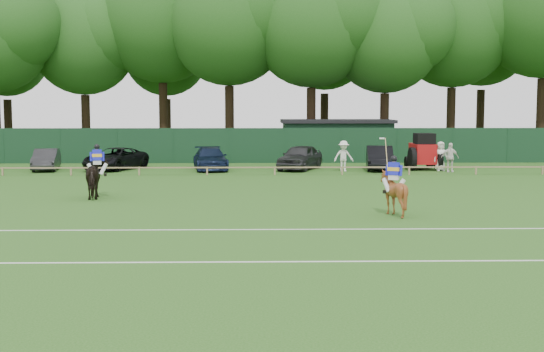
{
  "coord_description": "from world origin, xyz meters",
  "views": [
    {
      "loc": [
        -0.12,
        -24.79,
        4.11
      ],
      "look_at": [
        0.5,
        3.0,
        1.4
      ],
      "focal_mm": 48.0,
      "sensor_mm": 36.0,
      "label": 1
    }
  ],
  "objects_px": {
    "sedan_grey": "(46,160)",
    "tractor": "(423,152)",
    "suv_black": "(115,159)",
    "spectator_left": "(344,156)",
    "estate_black": "(380,158)",
    "horse_chestnut": "(393,193)",
    "sedan_navy": "(210,159)",
    "spectator_right": "(441,156)",
    "horse_dark": "(98,177)",
    "spectator_mid": "(450,157)",
    "utility_shed": "(337,139)",
    "hatch_grey": "(300,157)"
  },
  "relations": [
    {
      "from": "horse_chestnut",
      "to": "sedan_navy",
      "type": "relative_size",
      "value": 0.34
    },
    {
      "from": "horse_chestnut",
      "to": "sedan_grey",
      "type": "bearing_deg",
      "value": -22.01
    },
    {
      "from": "horse_chestnut",
      "to": "sedan_navy",
      "type": "bearing_deg",
      "value": -43.14
    },
    {
      "from": "spectator_mid",
      "to": "spectator_left",
      "type": "bearing_deg",
      "value": 179.02
    },
    {
      "from": "sedan_navy",
      "to": "spectator_left",
      "type": "relative_size",
      "value": 2.56
    },
    {
      "from": "spectator_left",
      "to": "spectator_mid",
      "type": "bearing_deg",
      "value": -15.19
    },
    {
      "from": "suv_black",
      "to": "spectator_left",
      "type": "bearing_deg",
      "value": 15.82
    },
    {
      "from": "estate_black",
      "to": "utility_shed",
      "type": "distance_m",
      "value": 8.96
    },
    {
      "from": "sedan_grey",
      "to": "tractor",
      "type": "height_order",
      "value": "tractor"
    },
    {
      "from": "horse_chestnut",
      "to": "spectator_left",
      "type": "xyz_separation_m",
      "value": [
        0.32,
        18.16,
        0.11
      ]
    },
    {
      "from": "horse_chestnut",
      "to": "estate_black",
      "type": "xyz_separation_m",
      "value": [
        2.75,
        19.15,
        -0.08
      ]
    },
    {
      "from": "hatch_grey",
      "to": "tractor",
      "type": "distance_m",
      "value": 7.89
    },
    {
      "from": "sedan_navy",
      "to": "hatch_grey",
      "type": "bearing_deg",
      "value": -7.94
    },
    {
      "from": "sedan_grey",
      "to": "tractor",
      "type": "distance_m",
      "value": 24.02
    },
    {
      "from": "suv_black",
      "to": "spectator_right",
      "type": "distance_m",
      "value": 20.66
    },
    {
      "from": "spectator_mid",
      "to": "utility_shed",
      "type": "relative_size",
      "value": 0.22
    },
    {
      "from": "horse_chestnut",
      "to": "estate_black",
      "type": "distance_m",
      "value": 19.35
    },
    {
      "from": "estate_black",
      "to": "tractor",
      "type": "distance_m",
      "value": 2.83
    },
    {
      "from": "horse_dark",
      "to": "spectator_right",
      "type": "bearing_deg",
      "value": -156.82
    },
    {
      "from": "sedan_grey",
      "to": "spectator_right",
      "type": "bearing_deg",
      "value": -11.65
    },
    {
      "from": "estate_black",
      "to": "utility_shed",
      "type": "relative_size",
      "value": 0.55
    },
    {
      "from": "suv_black",
      "to": "hatch_grey",
      "type": "distance_m",
      "value": 11.84
    },
    {
      "from": "hatch_grey",
      "to": "tractor",
      "type": "bearing_deg",
      "value": 20.74
    },
    {
      "from": "estate_black",
      "to": "suv_black",
      "type": "bearing_deg",
      "value": -175.12
    },
    {
      "from": "sedan_grey",
      "to": "spectator_mid",
      "type": "bearing_deg",
      "value": -13.43
    },
    {
      "from": "horse_dark",
      "to": "tractor",
      "type": "bearing_deg",
      "value": -153.63
    },
    {
      "from": "suv_black",
      "to": "spectator_right",
      "type": "relative_size",
      "value": 2.72
    },
    {
      "from": "tractor",
      "to": "utility_shed",
      "type": "bearing_deg",
      "value": 116.46
    },
    {
      "from": "suv_black",
      "to": "horse_dark",
      "type": "bearing_deg",
      "value": -60.14
    },
    {
      "from": "horse_chestnut",
      "to": "spectator_right",
      "type": "relative_size",
      "value": 0.91
    },
    {
      "from": "spectator_left",
      "to": "spectator_right",
      "type": "height_order",
      "value": "spectator_left"
    },
    {
      "from": "sedan_navy",
      "to": "utility_shed",
      "type": "xyz_separation_m",
      "value": [
        9.03,
        8.47,
        0.83
      ]
    },
    {
      "from": "spectator_right",
      "to": "hatch_grey",
      "type": "bearing_deg",
      "value": 165.65
    },
    {
      "from": "sedan_navy",
      "to": "spectator_right",
      "type": "relative_size",
      "value": 2.65
    },
    {
      "from": "spectator_right",
      "to": "tractor",
      "type": "bearing_deg",
      "value": 127.48
    },
    {
      "from": "sedan_grey",
      "to": "spectator_left",
      "type": "height_order",
      "value": "spectator_left"
    },
    {
      "from": "horse_chestnut",
      "to": "spectator_right",
      "type": "height_order",
      "value": "spectator_right"
    },
    {
      "from": "horse_chestnut",
      "to": "sedan_grey",
      "type": "relative_size",
      "value": 0.41
    },
    {
      "from": "hatch_grey",
      "to": "estate_black",
      "type": "relative_size",
      "value": 1.02
    },
    {
      "from": "estate_black",
      "to": "spectator_left",
      "type": "relative_size",
      "value": 2.43
    },
    {
      "from": "sedan_grey",
      "to": "estate_black",
      "type": "distance_m",
      "value": 21.21
    },
    {
      "from": "spectator_left",
      "to": "spectator_mid",
      "type": "relative_size",
      "value": 1.05
    },
    {
      "from": "suv_black",
      "to": "tractor",
      "type": "relative_size",
      "value": 1.78
    },
    {
      "from": "sedan_grey",
      "to": "hatch_grey",
      "type": "distance_m",
      "value": 16.14
    },
    {
      "from": "suv_black",
      "to": "spectator_mid",
      "type": "height_order",
      "value": "spectator_mid"
    },
    {
      "from": "spectator_right",
      "to": "horse_chestnut",
      "type": "bearing_deg",
      "value": -116.5
    },
    {
      "from": "utility_shed",
      "to": "sedan_grey",
      "type": "bearing_deg",
      "value": -156.24
    },
    {
      "from": "horse_dark",
      "to": "hatch_grey",
      "type": "bearing_deg",
      "value": -136.65
    },
    {
      "from": "spectator_right",
      "to": "utility_shed",
      "type": "relative_size",
      "value": 0.22
    },
    {
      "from": "spectator_left",
      "to": "spectator_right",
      "type": "bearing_deg",
      "value": -8.03
    }
  ]
}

